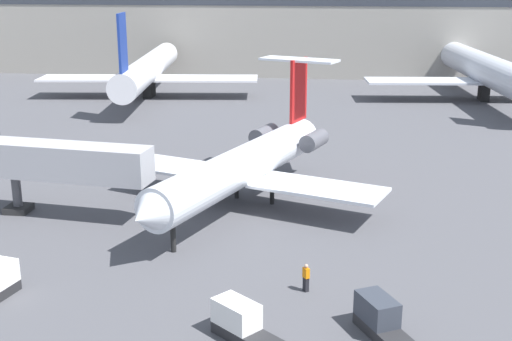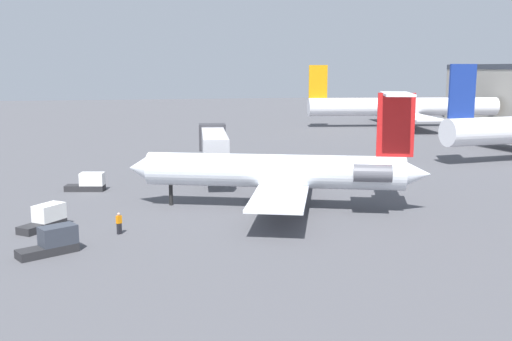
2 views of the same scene
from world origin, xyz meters
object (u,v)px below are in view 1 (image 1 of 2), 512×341
at_px(baggage_tug_lead, 241,323).
at_px(regional_jet, 247,163).
at_px(ground_crew_marshaller, 306,277).
at_px(parked_airliner_west_mid, 148,69).
at_px(baggage_tug_trailing, 380,319).
at_px(parked_airliner_centre, 486,70).
at_px(jet_bridge, 39,161).

bearing_deg(baggage_tug_lead, regional_jet, 97.14).
bearing_deg(ground_crew_marshaller, parked_airliner_west_mid, 113.64).
distance_m(baggage_tug_trailing, parked_airliner_centre, 70.78).
bearing_deg(parked_airliner_west_mid, ground_crew_marshaller, -66.36).
xyz_separation_m(ground_crew_marshaller, parked_airliner_west_mid, (-26.49, 60.52, 3.31)).
distance_m(baggage_tug_lead, parked_airliner_centre, 74.07).
relative_size(jet_bridge, parked_airliner_centre, 0.38).
height_order(parked_airliner_west_mid, parked_airliner_centre, parked_airliner_centre).
bearing_deg(jet_bridge, ground_crew_marshaller, -27.04).
bearing_deg(jet_bridge, baggage_tug_lead, -42.56).
height_order(baggage_tug_trailing, parked_airliner_centre, parked_airliner_centre).
bearing_deg(baggage_tug_trailing, baggage_tug_lead, -169.44).
xyz_separation_m(jet_bridge, baggage_tug_trailing, (24.48, -14.82, -3.40)).
relative_size(baggage_tug_lead, parked_airliner_west_mid, 0.10).
height_order(baggage_tug_trailing, parked_airliner_west_mid, parked_airliner_west_mid).
distance_m(ground_crew_marshaller, baggage_tug_lead, 6.38).
height_order(ground_crew_marshaller, parked_airliner_west_mid, parked_airliner_west_mid).
distance_m(baggage_tug_lead, parked_airliner_west_mid, 70.33).
bearing_deg(parked_airliner_west_mid, parked_airliner_centre, 4.04).
bearing_deg(ground_crew_marshaller, parked_airliner_centre, 70.94).
xyz_separation_m(baggage_tug_lead, parked_airliner_west_mid, (-23.55, 66.18, 3.33)).
relative_size(parked_airliner_west_mid, parked_airliner_centre, 0.94).
bearing_deg(baggage_tug_lead, jet_bridge, 137.44).
relative_size(jet_bridge, parked_airliner_west_mid, 0.41).
distance_m(jet_bridge, ground_crew_marshaller, 23.24).
distance_m(jet_bridge, parked_airliner_west_mid, 50.43).
distance_m(ground_crew_marshaller, baggage_tug_trailing, 5.92).
relative_size(jet_bridge, baggage_tug_lead, 3.90).
height_order(jet_bridge, ground_crew_marshaller, jet_bridge).
xyz_separation_m(jet_bridge, parked_airliner_west_mid, (-6.00, 50.07, -0.08)).
distance_m(baggage_tug_lead, baggage_tug_trailing, 7.05).
height_order(regional_jet, parked_airliner_west_mid, parked_airliner_west_mid).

